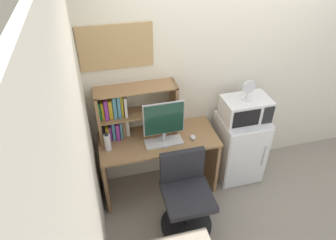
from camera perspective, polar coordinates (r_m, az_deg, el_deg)
The scene contains 13 objects.
wall_back at distance 3.67m, azimuth 17.54°, elevation 9.33°, with size 6.40×0.04×2.60m, color silver.
wall_left at distance 1.94m, azimuth -14.60°, elevation -18.80°, with size 0.04×4.40×2.60m, color silver.
desk at distance 3.43m, azimuth -1.74°, elevation -6.49°, with size 1.28×0.55×0.76m.
hutch_bookshelf at distance 3.20m, azimuth -8.20°, elevation 1.44°, with size 0.84×0.25×0.57m.
monitor at distance 3.06m, azimuth -0.78°, elevation -0.26°, with size 0.43×0.19×0.50m.
keyboard at distance 3.22m, azimuth -0.78°, elevation -4.17°, with size 0.40×0.16×0.02m, color silver.
computer_mouse at distance 3.28m, azimuth 4.69°, elevation -3.24°, with size 0.06×0.09×0.03m, color silver.
water_bottle at distance 3.14m, azimuth -11.31°, elevation -4.12°, with size 0.07×0.07×0.21m.
mini_fridge at distance 3.78m, azimuth 13.17°, elevation -5.01°, with size 0.52×0.51×0.85m.
microwave at distance 3.46m, azimuth 14.38°, elevation 1.99°, with size 0.51×0.35×0.26m.
desk_fan at distance 3.31m, azimuth 14.88°, elevation 5.60°, with size 0.15×0.11×0.23m.
desk_chair at distance 3.20m, azimuth 3.36°, elevation -14.42°, with size 0.55×0.55×0.88m.
wall_corkboard at distance 2.96m, azimuth -9.75°, elevation 13.36°, with size 0.71×0.02×0.43m, color tan.
Camera 1 is at (-1.44, -2.75, 2.85)m, focal length 32.39 mm.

